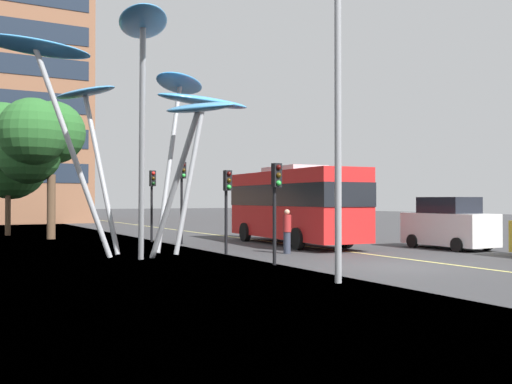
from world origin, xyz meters
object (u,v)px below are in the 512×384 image
Objects in this scene: red_bus at (294,202)px; traffic_light_island_mid at (182,185)px; traffic_light_opposite at (152,190)px; leaf_sculpture at (145,89)px; street_lamp at (347,81)px; traffic_light_kerb_near at (276,191)px; traffic_light_kerb_far at (227,193)px; car_parked_mid at (449,225)px; pedestrian at (287,231)px.

traffic_light_island_mid is at bearing 149.26° from red_bus.
leaf_sculpture is at bearing -110.69° from traffic_light_opposite.
street_lamp is (2.47, -9.38, -1.12)m from leaf_sculpture.
street_lamp is at bearing -116.04° from red_bus.
traffic_light_kerb_near is 12.18m from traffic_light_opposite.
street_lamp reaches higher than leaf_sculpture.
red_bus is 9.48m from leaf_sculpture.
traffic_light_kerb_near is 1.02× the size of traffic_light_kerb_far.
leaf_sculpture is 8.53m from traffic_light_opposite.
leaf_sculpture is 3.17× the size of traffic_light_kerb_far.
car_parked_mid is (4.68, -5.34, -0.98)m from red_bus.
traffic_light_kerb_near is 4.50m from pedestrian.
traffic_light_opposite is (-0.78, 2.19, -0.23)m from traffic_light_island_mid.
traffic_light_kerb_far is 8.97m from street_lamp.
traffic_light_kerb_far is 2.87m from pedestrian.
traffic_light_island_mid is at bearing 86.50° from traffic_light_kerb_near.
traffic_light_opposite is at bearing 106.97° from pedestrian.
red_bus is 2.49× the size of traffic_light_island_mid.
traffic_light_kerb_near is (-5.25, -7.23, 0.40)m from red_bus.
traffic_light_opposite reaches higher than car_parked_mid.
leaf_sculpture reaches higher than traffic_light_kerb_far.
leaf_sculpture is 14.23m from car_parked_mid.
pedestrian is (5.38, -1.64, -5.53)m from leaf_sculpture.
traffic_light_kerb_far is (3.06, -0.91, -4.01)m from leaf_sculpture.
leaf_sculpture is 5.12m from traffic_light_kerb_far.
red_bus is at bearing 53.99° from traffic_light_kerb_near.
car_parked_mid is 12.80m from street_lamp.
traffic_light_kerb_near is 1.89× the size of pedestrian.
red_bus is 13.29m from street_lamp.
traffic_light_kerb_far is at bearing -148.45° from red_bus.
traffic_light_island_mid is 0.96× the size of car_parked_mid.
leaf_sculpture is at bearing 163.51° from traffic_light_kerb_far.
pedestrian is at bearing -17.48° from traffic_light_kerb_far.
traffic_light_kerb_far is at bearing 167.06° from car_parked_mid.
red_bus reaches higher than traffic_light_kerb_far.
traffic_light_opposite reaches higher than pedestrian.
traffic_light_kerb_near is at bearing -126.55° from pedestrian.
red_bus is at bearing 63.96° from street_lamp.
street_lamp is at bearing -94.03° from traffic_light_kerb_far.
traffic_light_island_mid is 0.47× the size of street_lamp.
traffic_light_kerb_far is 10.09m from car_parked_mid.
traffic_light_kerb_near is 10.01m from traffic_light_island_mid.
red_bus is 4.85m from pedestrian.
red_bus reaches higher than pedestrian.
traffic_light_kerb_near is 0.40× the size of street_lamp.
leaf_sculpture is 3.12× the size of traffic_light_kerb_near.
traffic_light_kerb_far is 0.80× the size of car_parked_mid.
red_bus is 2.38× the size of car_parked_mid.
traffic_light_kerb_near is at bearing 84.69° from street_lamp.
traffic_light_kerb_near is 4.12m from traffic_light_kerb_far.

